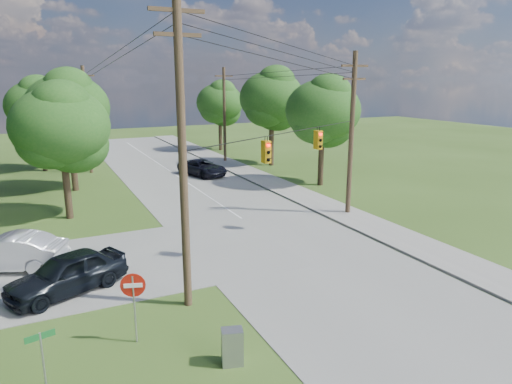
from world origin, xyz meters
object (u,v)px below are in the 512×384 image
car_cross_dark (67,273)px  pole_ne (352,132)px  car_cross_silver (8,252)px  do_not_enter_sign (133,293)px  car_main_north (203,168)px  pole_sw (182,151)px  control_cabinet (232,347)px  pole_north_e (224,114)px  pole_north_w (87,119)px

car_cross_dark → pole_ne: bearing=79.9°
car_cross_dark → car_cross_silver: size_ratio=0.96×
pole_ne → do_not_enter_sign: bearing=-149.4°
pole_ne → do_not_enter_sign: 18.85m
car_cross_dark → car_main_north: 24.20m
pole_sw → control_cabinet: pole_sw is taller
pole_north_e → do_not_enter_sign: (-15.92, -31.42, -3.29)m
pole_sw → car_main_north: (8.82, 23.59, -5.47)m
pole_north_e → car_cross_dark: size_ratio=2.00×
car_cross_dark → pole_sw: bearing=28.9°
pole_sw → car_cross_silver: 10.97m
pole_sw → pole_north_e: bearing=65.5°
pole_sw → car_cross_dark: 7.54m
pole_ne → pole_north_e: size_ratio=1.05×
car_cross_dark → control_cabinet: size_ratio=4.14×
control_cabinet → car_cross_dark: bearing=136.1°
pole_north_e → do_not_enter_sign: 35.38m
pole_sw → car_main_north: size_ratio=2.29×
pole_north_e → car_cross_dark: 32.08m
pole_north_w → do_not_enter_sign: 31.66m
pole_sw → car_main_north: bearing=69.5°
pole_north_e → control_cabinet: pole_north_e is taller
car_main_north → do_not_enter_sign: do_not_enter_sign is taller
pole_ne → control_cabinet: (-13.42, -12.00, -4.87)m
pole_sw → pole_ne: size_ratio=1.14×
car_main_north → control_cabinet: size_ratio=4.36×
car_cross_silver → do_not_enter_sign: (4.18, -8.78, 0.95)m
pole_sw → car_cross_dark: size_ratio=2.40×
car_cross_silver → do_not_enter_sign: do_not_enter_sign is taller
pole_ne → pole_north_w: (-13.90, 22.00, -0.34)m
pole_ne → car_cross_dark: bearing=-166.1°
pole_north_w → car_cross_silver: pole_north_w is taller
pole_ne → car_main_north: 17.31m
car_cross_dark → car_main_north: bearing=123.3°
car_cross_silver → car_main_north: 22.68m
pole_north_e → pole_north_w: (-13.90, 0.00, 0.00)m
pole_sw → car_cross_silver: (-6.60, 6.95, -5.34)m
pole_north_e → pole_north_w: size_ratio=1.00×
pole_north_e → do_not_enter_sign: size_ratio=3.93×
pole_north_w → car_main_north: size_ratio=1.90×
control_cabinet → car_cross_silver: bearing=137.0°
pole_sw → pole_ne: bearing=29.4°
car_main_north → control_cabinet: 29.32m
pole_north_e → car_cross_silver: 30.58m
pole_sw → pole_north_w: (-0.40, 29.60, -1.10)m
pole_north_e → car_main_north: 8.79m
control_cabinet → car_main_north: bearing=89.2°
pole_north_w → pole_north_e: bearing=0.0°
pole_sw → car_cross_silver: bearing=133.5°
pole_north_e → car_cross_dark: (-17.74, -26.39, -4.25)m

